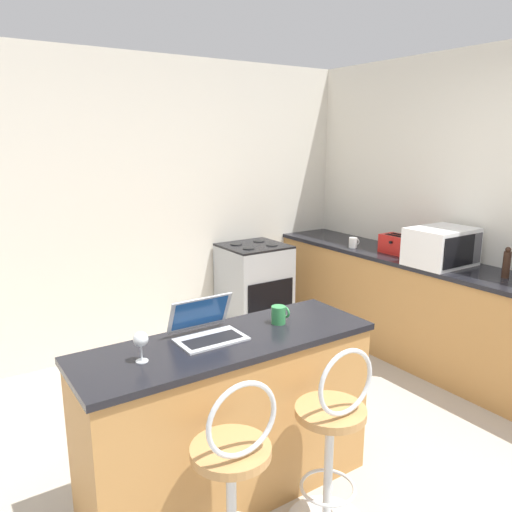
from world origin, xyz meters
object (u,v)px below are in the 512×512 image
mug_white (353,243)px  bar_stool_far (332,446)px  laptop (206,327)px  microwave (441,247)px  toaster (398,245)px  bar_stool_near (233,490)px  mug_green (279,315)px  stove_range (254,290)px  wine_glass_short (141,340)px  pepper_mill (507,263)px

mug_white → bar_stool_far: bearing=-136.3°
laptop → microwave: size_ratio=0.66×
microwave → bar_stool_far: bearing=-155.8°
laptop → toaster: laptop is taller
microwave → laptop: bearing=-172.8°
bar_stool_near → laptop: bearing=71.4°
toaster → mug_white: toaster is taller
mug_white → mug_green: bearing=-145.5°
bar_stool_far → toaster: (1.96, 1.33, 0.52)m
stove_range → mug_white: (0.71, -0.61, 0.50)m
wine_glass_short → pepper_mill: bearing=-2.7°
toaster → mug_green: bearing=-157.2°
stove_range → wine_glass_short: bearing=-134.8°
bar_stool_far → pepper_mill: pepper_mill is taller
bar_stool_far → pepper_mill: size_ratio=4.28×
microwave → mug_white: (-0.12, 0.86, -0.10)m
bar_stool_near → mug_green: (0.62, 0.54, 0.49)m
microwave → pepper_mill: 0.51m
bar_stool_near → bar_stool_far: (0.55, 0.00, 0.00)m
bar_stool_far → mug_white: size_ratio=10.33×
stove_range → wine_glass_short: size_ratio=6.26×
laptop → mug_white: laptop is taller
laptop → stove_range: bearing=50.4°
pepper_mill → laptop: bearing=174.7°
bar_stool_far → wine_glass_short: (-0.74, 0.49, 0.54)m
mug_green → mug_white: size_ratio=1.03×
laptop → pepper_mill: bearing=-5.3°
bar_stool_near → wine_glass_short: bearing=110.9°
stove_range → mug_white: 1.06m
toaster → mug_green: (-1.88, -0.79, -0.03)m
laptop → mug_white: bearing=28.0°
bar_stool_near → toaster: toaster is taller
toaster → mug_white: bearing=109.7°
toaster → mug_green: size_ratio=3.17×
microwave → toaster: size_ratio=1.67×
bar_stool_far → pepper_mill: (2.00, 0.36, 0.55)m
bar_stool_far → wine_glass_short: bearing=146.4°
bar_stool_near → mug_white: (2.36, 1.73, 0.49)m
bar_stool_far → microwave: 2.20m
laptop → bar_stool_near: bearing=-108.6°
bar_stool_near → laptop: (0.20, 0.58, 0.49)m
mug_white → pepper_mill: size_ratio=0.41×
bar_stool_near → toaster: size_ratio=3.17×
laptop → toaster: (2.31, 0.74, 0.03)m
toaster → stove_range: toaster is taller
laptop → mug_green: 0.43m
mug_white → pepper_mill: (0.19, -1.37, 0.06)m
toaster → pepper_mill: (0.04, -0.96, 0.03)m
bar_stool_far → laptop: laptop is taller
toaster → mug_white: 0.43m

